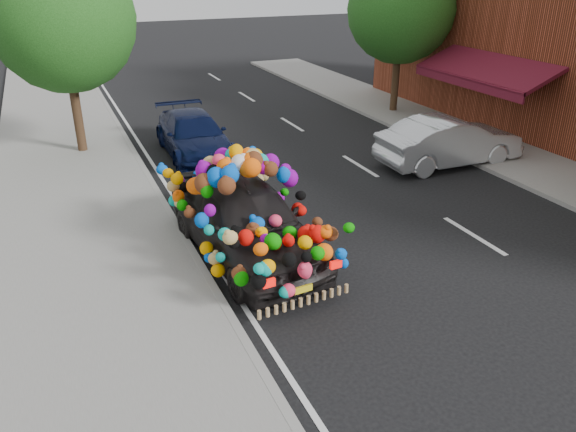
# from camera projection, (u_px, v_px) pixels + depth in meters

# --- Properties ---
(ground) EXTENTS (100.00, 100.00, 0.00)m
(ground) POSITION_uv_depth(u_px,v_px,m) (329.00, 268.00, 11.12)
(ground) COLOR black
(ground) RESTS_ON ground
(sidewalk) EXTENTS (4.00, 60.00, 0.12)m
(sidewalk) POSITION_uv_depth(u_px,v_px,m) (104.00, 315.00, 9.54)
(sidewalk) COLOR gray
(sidewalk) RESTS_ON ground
(kerb) EXTENTS (0.15, 60.00, 0.13)m
(kerb) POSITION_uv_depth(u_px,v_px,m) (215.00, 290.00, 10.24)
(kerb) COLOR gray
(kerb) RESTS_ON ground
(footpath_far) EXTENTS (3.00, 40.00, 0.12)m
(footpath_far) POSITION_uv_depth(u_px,v_px,m) (530.00, 164.00, 16.56)
(footpath_far) COLOR gray
(footpath_far) RESTS_ON ground
(lane_markings) EXTENTS (6.00, 50.00, 0.01)m
(lane_markings) POSITION_uv_depth(u_px,v_px,m) (474.00, 235.00, 12.42)
(lane_markings) COLOR silver
(lane_markings) RESTS_ON ground
(tree_near_sidewalk) EXTENTS (4.20, 4.20, 6.13)m
(tree_near_sidewalk) POSITION_uv_depth(u_px,v_px,m) (62.00, 19.00, 15.99)
(tree_near_sidewalk) COLOR #332114
(tree_near_sidewalk) RESTS_ON ground
(tree_far_b) EXTENTS (4.00, 4.00, 5.90)m
(tree_far_b) POSITION_uv_depth(u_px,v_px,m) (401.00, 9.00, 20.72)
(tree_far_b) COLOR #332114
(tree_far_b) RESTS_ON ground
(plush_art_car) EXTENTS (2.69, 5.11, 2.26)m
(plush_art_car) POSITION_uv_depth(u_px,v_px,m) (244.00, 203.00, 11.14)
(plush_art_car) COLOR black
(plush_art_car) RESTS_ON ground
(navy_sedan) EXTENTS (1.92, 4.50, 1.29)m
(navy_sedan) POSITION_uv_depth(u_px,v_px,m) (194.00, 135.00, 17.22)
(navy_sedan) COLOR black
(navy_sedan) RESTS_ON ground
(silver_hatchback) EXTENTS (4.35, 1.54, 1.43)m
(silver_hatchback) POSITION_uv_depth(u_px,v_px,m) (449.00, 141.00, 16.41)
(silver_hatchback) COLOR silver
(silver_hatchback) RESTS_ON ground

